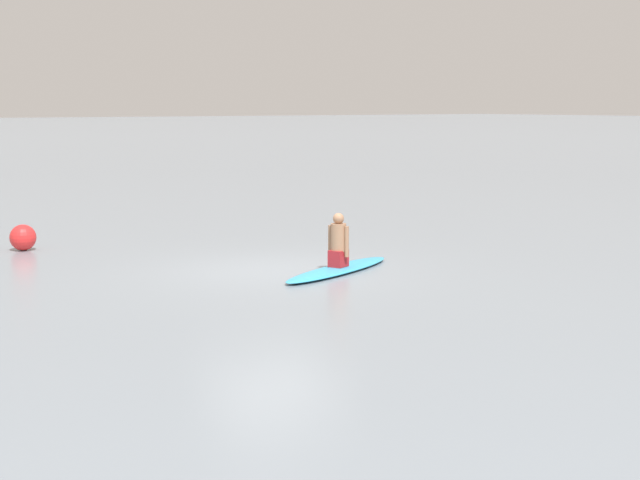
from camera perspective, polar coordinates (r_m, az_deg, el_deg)
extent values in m
plane|color=gray|center=(18.21, -2.69, -1.80)|extent=(400.00, 400.00, 0.00)
ellipsoid|color=#339EC6|center=(18.06, 1.07, -1.71)|extent=(3.35, 1.93, 0.10)
cube|color=#A51E23|center=(18.03, 1.07, -1.07)|extent=(0.40, 0.37, 0.31)
cylinder|color=#9E7051|center=(17.97, 1.07, 0.15)|extent=(0.38, 0.38, 0.51)
sphere|color=#9E7051|center=(17.93, 1.08, 1.25)|extent=(0.20, 0.20, 0.20)
cylinder|color=#9E7051|center=(17.89, 1.55, -0.10)|extent=(0.11, 0.11, 0.56)
cylinder|color=#9E7051|center=(18.07, 0.60, -0.02)|extent=(0.11, 0.11, 0.56)
sphere|color=red|center=(21.59, -16.82, 0.14)|extent=(0.55, 0.55, 0.55)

